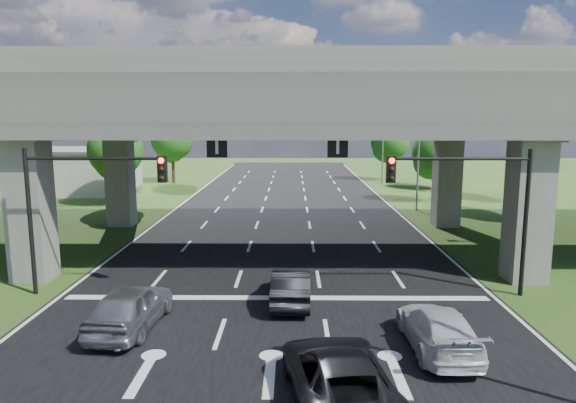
{
  "coord_description": "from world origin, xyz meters",
  "views": [
    {
      "loc": [
        0.64,
        -16.28,
        7.12
      ],
      "look_at": [
        0.43,
        6.74,
        3.45
      ],
      "focal_mm": 32.0,
      "sensor_mm": 36.0,
      "label": 1
    }
  ],
  "objects_px": {
    "signal_right": "(473,195)",
    "car_dark": "(291,285)",
    "car_white": "(438,328)",
    "car_trailing": "(339,377)",
    "signal_left": "(81,194)",
    "car_silver": "(131,307)",
    "streetlight_beyond": "(380,132)",
    "streetlight_far": "(414,136)"
  },
  "relations": [
    {
      "from": "signal_right",
      "to": "car_dark",
      "type": "relative_size",
      "value": 1.42
    },
    {
      "from": "signal_right",
      "to": "car_white",
      "type": "distance_m",
      "value": 6.67
    },
    {
      "from": "car_trailing",
      "to": "signal_left",
      "type": "bearing_deg",
      "value": -48.11
    },
    {
      "from": "car_silver",
      "to": "streetlight_beyond",
      "type": "bearing_deg",
      "value": -106.01
    },
    {
      "from": "car_trailing",
      "to": "car_white",
      "type": "bearing_deg",
      "value": -143.77
    },
    {
      "from": "signal_right",
      "to": "signal_left",
      "type": "distance_m",
      "value": 15.65
    },
    {
      "from": "streetlight_beyond",
      "to": "car_silver",
      "type": "relative_size",
      "value": 2.21
    },
    {
      "from": "streetlight_beyond",
      "to": "signal_right",
      "type": "bearing_deg",
      "value": -93.61
    },
    {
      "from": "signal_left",
      "to": "car_silver",
      "type": "height_order",
      "value": "signal_left"
    },
    {
      "from": "signal_left",
      "to": "streetlight_far",
      "type": "bearing_deg",
      "value": 48.22
    },
    {
      "from": "streetlight_far",
      "to": "car_white",
      "type": "distance_m",
      "value": 26.08
    },
    {
      "from": "streetlight_far",
      "to": "car_silver",
      "type": "distance_m",
      "value": 28.42
    },
    {
      "from": "car_dark",
      "to": "car_trailing",
      "type": "height_order",
      "value": "car_trailing"
    },
    {
      "from": "signal_left",
      "to": "car_trailing",
      "type": "height_order",
      "value": "signal_left"
    },
    {
      "from": "streetlight_beyond",
      "to": "signal_left",
      "type": "bearing_deg",
      "value": -116.43
    },
    {
      "from": "streetlight_far",
      "to": "car_dark",
      "type": "height_order",
      "value": "streetlight_far"
    },
    {
      "from": "car_silver",
      "to": "car_dark",
      "type": "height_order",
      "value": "car_silver"
    },
    {
      "from": "streetlight_far",
      "to": "streetlight_beyond",
      "type": "height_order",
      "value": "same"
    },
    {
      "from": "car_white",
      "to": "streetlight_far",
      "type": "bearing_deg",
      "value": -102.28
    },
    {
      "from": "streetlight_far",
      "to": "streetlight_beyond",
      "type": "bearing_deg",
      "value": 90.0
    },
    {
      "from": "car_silver",
      "to": "car_dark",
      "type": "distance_m",
      "value": 6.08
    },
    {
      "from": "signal_right",
      "to": "car_trailing",
      "type": "bearing_deg",
      "value": -126.1
    },
    {
      "from": "signal_left",
      "to": "streetlight_far",
      "type": "relative_size",
      "value": 0.6
    },
    {
      "from": "signal_left",
      "to": "car_silver",
      "type": "xyz_separation_m",
      "value": [
        2.93,
        -3.55,
        -3.39
      ]
    },
    {
      "from": "signal_right",
      "to": "signal_left",
      "type": "bearing_deg",
      "value": 180.0
    },
    {
      "from": "signal_left",
      "to": "car_dark",
      "type": "distance_m",
      "value": 9.15
    },
    {
      "from": "signal_right",
      "to": "car_dark",
      "type": "xyz_separation_m",
      "value": [
        -7.23,
        -0.94,
        -3.46
      ]
    },
    {
      "from": "signal_right",
      "to": "streetlight_far",
      "type": "xyz_separation_m",
      "value": [
        2.27,
        20.06,
        1.66
      ]
    },
    {
      "from": "car_silver",
      "to": "car_dark",
      "type": "relative_size",
      "value": 1.07
    },
    {
      "from": "signal_left",
      "to": "streetlight_beyond",
      "type": "xyz_separation_m",
      "value": [
        17.92,
        36.06,
        1.66
      ]
    },
    {
      "from": "car_dark",
      "to": "car_white",
      "type": "relative_size",
      "value": 0.92
    },
    {
      "from": "car_silver",
      "to": "signal_left",
      "type": "bearing_deg",
      "value": -45.75
    },
    {
      "from": "car_white",
      "to": "streetlight_beyond",
      "type": "bearing_deg",
      "value": -98.01
    },
    {
      "from": "streetlight_far",
      "to": "car_silver",
      "type": "xyz_separation_m",
      "value": [
        -14.99,
        -23.61,
        -5.05
      ]
    },
    {
      "from": "signal_left",
      "to": "car_silver",
      "type": "bearing_deg",
      "value": -50.47
    },
    {
      "from": "signal_right",
      "to": "streetlight_far",
      "type": "relative_size",
      "value": 0.6
    },
    {
      "from": "car_silver",
      "to": "car_white",
      "type": "xyz_separation_m",
      "value": [
        10.07,
        -1.48,
        -0.11
      ]
    },
    {
      "from": "streetlight_far",
      "to": "streetlight_beyond",
      "type": "relative_size",
      "value": 1.0
    },
    {
      "from": "signal_left",
      "to": "streetlight_far",
      "type": "height_order",
      "value": "streetlight_far"
    },
    {
      "from": "streetlight_beyond",
      "to": "car_silver",
      "type": "xyz_separation_m",
      "value": [
        -14.99,
        -39.61,
        -5.05
      ]
    },
    {
      "from": "car_dark",
      "to": "car_white",
      "type": "xyz_separation_m",
      "value": [
        4.58,
        -4.09,
        -0.03
      ]
    },
    {
      "from": "signal_left",
      "to": "streetlight_beyond",
      "type": "relative_size",
      "value": 0.6
    }
  ]
}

